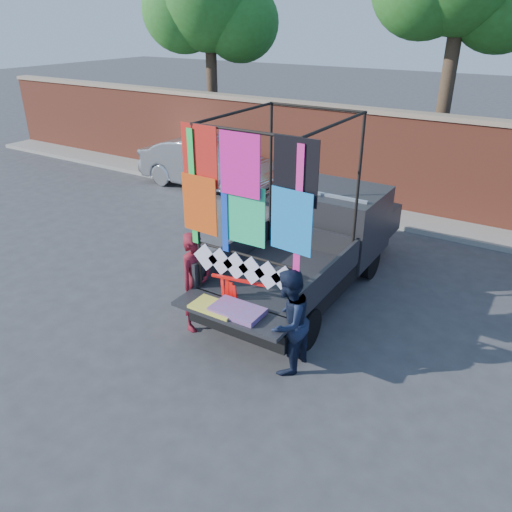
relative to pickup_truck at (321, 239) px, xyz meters
The scene contains 9 objects.
ground 2.55m from the pickup_truck, 98.73° to the right, with size 90.00×90.00×0.00m, color #38383A.
brick_wall 4.67m from the pickup_truck, 94.50° to the left, with size 30.00×0.45×2.61m.
curb 4.03m from the pickup_truck, 95.30° to the left, with size 30.00×1.20×0.12m, color gray.
tree_left 9.90m from the pickup_truck, 139.97° to the left, with size 4.20×3.30×7.05m.
pickup_truck is the anchor object (origin of this frame).
sedan 6.50m from the pickup_truck, 146.43° to the left, with size 1.54×4.42×1.46m, color #B7BBBF.
woman 2.78m from the pickup_truck, 110.70° to the right, with size 0.62×0.41×1.71m, color maroon.
man 2.91m from the pickup_truck, 73.76° to the right, with size 0.79×0.62×1.63m, color #141D33.
streamer_bundle 2.72m from the pickup_truck, 93.90° to the right, with size 0.90×0.20×0.63m.
Camera 1 is at (3.98, -5.73, 4.75)m, focal length 35.00 mm.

